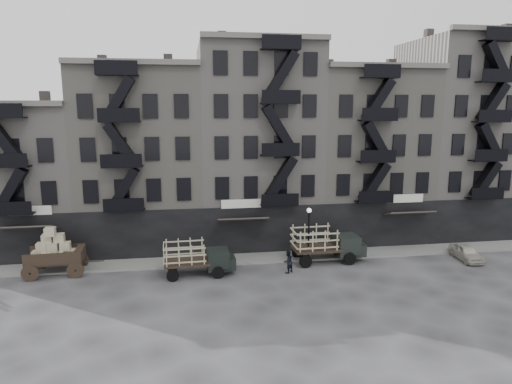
{
  "coord_description": "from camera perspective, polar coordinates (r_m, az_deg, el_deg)",
  "views": [
    {
      "loc": [
        -6.26,
        -30.57,
        12.07
      ],
      "look_at": [
        -0.93,
        4.0,
        5.39
      ],
      "focal_mm": 32.0,
      "sensor_mm": 36.0,
      "label": 1
    }
  ],
  "objects": [
    {
      "name": "ground",
      "position": [
        33.46,
        2.67,
        -10.35
      ],
      "size": [
        140.0,
        140.0,
        0.0
      ],
      "primitive_type": "plane",
      "color": "#38383A",
      "rests_on": "ground"
    },
    {
      "name": "pedestrian_mid",
      "position": [
        33.69,
        4.01,
        -8.67
      ],
      "size": [
        1.05,
        1.0,
        1.7
      ],
      "primitive_type": "imported",
      "rotation": [
        0.0,
        0.0,
        3.74
      ],
      "color": "black",
      "rests_on": "ground"
    },
    {
      "name": "stake_truck_east",
      "position": [
        36.1,
        8.78,
        -6.15
      ],
      "size": [
        5.72,
        2.51,
        2.83
      ],
      "rotation": [
        0.0,
        0.0,
        0.03
      ],
      "color": "black",
      "rests_on": "ground"
    },
    {
      "name": "building_midwest",
      "position": [
        40.82,
        -14.0,
        4.06
      ],
      "size": [
        10.0,
        11.35,
        16.2
      ],
      "color": "gray",
      "rests_on": "ground"
    },
    {
      "name": "sidewalk",
      "position": [
        36.89,
        1.51,
        -8.17
      ],
      "size": [
        55.0,
        2.5,
        0.15
      ],
      "primitive_type": "cube",
      "color": "slate",
      "rests_on": "ground"
    },
    {
      "name": "building_center",
      "position": [
        41.03,
        0.05,
        5.82
      ],
      "size": [
        10.0,
        11.35,
        18.2
      ],
      "color": "gray",
      "rests_on": "ground"
    },
    {
      "name": "building_west",
      "position": [
        43.1,
        -27.26,
        1.51
      ],
      "size": [
        10.0,
        11.35,
        13.2
      ],
      "color": "gray",
      "rests_on": "ground"
    },
    {
      "name": "wagon",
      "position": [
        35.98,
        -24.05,
        -6.39
      ],
      "size": [
        4.28,
        2.46,
        3.53
      ],
      "rotation": [
        0.0,
        0.0,
        0.05
      ],
      "color": "black",
      "rests_on": "ground"
    },
    {
      "name": "lamp_post",
      "position": [
        35.67,
        6.62,
        -4.36
      ],
      "size": [
        0.36,
        0.36,
        4.28
      ],
      "color": "black",
      "rests_on": "ground"
    },
    {
      "name": "stake_truck_west",
      "position": [
        33.27,
        -7.38,
        -7.91
      ],
      "size": [
        5.13,
        2.26,
        2.54
      ],
      "rotation": [
        0.0,
        0.0,
        0.04
      ],
      "color": "black",
      "rests_on": "ground"
    },
    {
      "name": "building_east",
      "position": [
        48.28,
        24.37,
        6.21
      ],
      "size": [
        10.0,
        11.35,
        19.2
      ],
      "color": "gray",
      "rests_on": "ground"
    },
    {
      "name": "building_mideast",
      "position": [
        43.78,
        13.14,
        4.54
      ],
      "size": [
        10.0,
        11.35,
        16.2
      ],
      "color": "gray",
      "rests_on": "ground"
    },
    {
      "name": "car_east",
      "position": [
        40.05,
        24.8,
        -6.85
      ],
      "size": [
        1.68,
        3.66,
        1.22
      ],
      "primitive_type": "imported",
      "rotation": [
        0.0,
        0.0,
        -0.07
      ],
      "color": "#B4B0A1",
      "rests_on": "ground"
    }
  ]
}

